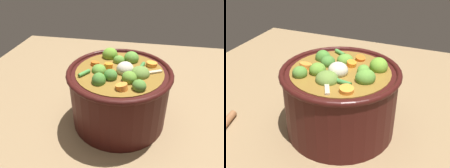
% 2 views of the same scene
% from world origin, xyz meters
% --- Properties ---
extents(ground_plane, '(1.10, 1.10, 0.00)m').
position_xyz_m(ground_plane, '(0.00, 0.00, 0.00)').
color(ground_plane, '#8C704C').
extents(cooking_pot, '(0.25, 0.25, 0.17)m').
position_xyz_m(cooking_pot, '(0.00, 0.00, 0.08)').
color(cooking_pot, '#38110F').
rests_on(cooking_pot, ground_plane).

